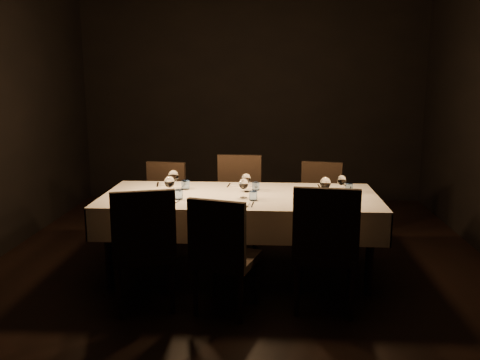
# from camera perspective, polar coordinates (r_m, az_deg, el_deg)

# --- Properties ---
(room) EXTENTS (5.01, 6.01, 3.01)m
(room) POSITION_cam_1_polar(r_m,az_deg,el_deg) (4.56, 0.00, 7.40)
(room) COLOR black
(room) RESTS_ON ground
(dining_table) EXTENTS (2.52, 1.12, 0.76)m
(dining_table) POSITION_cam_1_polar(r_m,az_deg,el_deg) (4.69, 0.00, -2.55)
(dining_table) COLOR black
(dining_table) RESTS_ON ground
(chair_near_left) EXTENTS (0.60, 0.60, 1.00)m
(chair_near_left) POSITION_cam_1_polar(r_m,az_deg,el_deg) (4.05, -10.77, -7.10)
(chair_near_left) COLOR black
(chair_near_left) RESTS_ON ground
(place_setting_near_left) EXTENTS (0.36, 0.41, 0.19)m
(place_setting_near_left) POSITION_cam_1_polar(r_m,az_deg,el_deg) (4.52, -8.07, -1.24)
(place_setting_near_left) COLOR silver
(place_setting_near_left) RESTS_ON dining_table
(chair_near_center) EXTENTS (0.56, 0.56, 0.94)m
(chair_near_center) POSITION_cam_1_polar(r_m,az_deg,el_deg) (3.92, -2.00, -7.93)
(chair_near_center) COLOR black
(chair_near_center) RESTS_ON ground
(place_setting_near_center) EXTENTS (0.33, 0.40, 0.18)m
(place_setting_near_center) POSITION_cam_1_polar(r_m,az_deg,el_deg) (4.44, 0.41, -1.43)
(place_setting_near_center) COLOR silver
(place_setting_near_center) RESTS_ON dining_table
(chair_near_right) EXTENTS (0.55, 0.55, 1.03)m
(chair_near_right) POSITION_cam_1_polar(r_m,az_deg,el_deg) (4.01, 9.58, -7.08)
(chair_near_right) COLOR black
(chair_near_right) RESTS_ON ground
(place_setting_near_right) EXTENTS (0.37, 0.42, 0.20)m
(place_setting_near_right) POSITION_cam_1_polar(r_m,az_deg,el_deg) (4.46, 9.74, -1.43)
(place_setting_near_right) COLOR silver
(place_setting_near_right) RESTS_ON dining_table
(chair_far_left) EXTENTS (0.49, 0.49, 0.91)m
(chair_far_left) POSITION_cam_1_polar(r_m,az_deg,el_deg) (5.60, -8.59, -2.26)
(chair_far_left) COLOR black
(chair_far_left) RESTS_ON ground
(place_setting_far_left) EXTENTS (0.38, 0.42, 0.20)m
(place_setting_far_left) POSITION_cam_1_polar(r_m,az_deg,el_deg) (4.94, -7.19, -0.08)
(place_setting_far_left) COLOR silver
(place_setting_far_left) RESTS_ON dining_table
(chair_far_center) EXTENTS (0.50, 0.50, 0.99)m
(chair_far_center) POSITION_cam_1_polar(r_m,az_deg,el_deg) (5.48, -0.19, -2.01)
(chair_far_center) COLOR black
(chair_far_center) RESTS_ON ground
(place_setting_far_center) EXTENTS (0.32, 0.40, 0.18)m
(place_setting_far_center) POSITION_cam_1_polar(r_m,az_deg,el_deg) (4.86, 0.81, -0.29)
(place_setting_far_center) COLOR silver
(place_setting_far_center) RESTS_ON dining_table
(chair_far_right) EXTENTS (0.52, 0.52, 0.92)m
(chair_far_right) POSITION_cam_1_polar(r_m,az_deg,el_deg) (5.56, 8.96, -2.32)
(chair_far_right) COLOR black
(chair_far_right) RESTS_ON ground
(place_setting_far_right) EXTENTS (0.31, 0.40, 0.17)m
(place_setting_far_right) POSITION_cam_1_polar(r_m,az_deg,el_deg) (4.90, 11.21, -0.44)
(place_setting_far_right) COLOR silver
(place_setting_far_right) RESTS_ON dining_table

